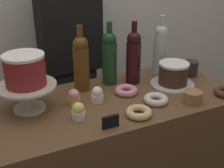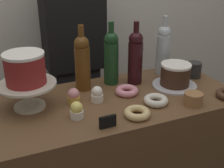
{
  "view_description": "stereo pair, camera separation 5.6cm",
  "coord_description": "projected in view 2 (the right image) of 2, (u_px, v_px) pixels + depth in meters",
  "views": [
    {
      "loc": [
        -0.52,
        -1.1,
        1.53
      ],
      "look_at": [
        0.0,
        0.0,
        0.97
      ],
      "focal_mm": 46.87,
      "sensor_mm": 36.0,
      "label": 1
    },
    {
      "loc": [
        -0.47,
        -1.12,
        1.53
      ],
      "look_at": [
        0.0,
        0.0,
        0.97
      ],
      "focal_mm": 46.87,
      "sensor_mm": 36.0,
      "label": 2
    }
  ],
  "objects": [
    {
      "name": "cupcake_lemon",
      "position": [
        77.0,
        110.0,
        1.21
      ],
      "size": [
        0.06,
        0.06,
        0.07
      ],
      "color": "white",
      "rests_on": "display_counter"
    },
    {
      "name": "donut_sugar",
      "position": [
        156.0,
        100.0,
        1.33
      ],
      "size": [
        0.11,
        0.11,
        0.03
      ],
      "color": "silver",
      "rests_on": "display_counter"
    },
    {
      "name": "silver_serving_platter",
      "position": [
        174.0,
        85.0,
        1.51
      ],
      "size": [
        0.23,
        0.23,
        0.01
      ],
      "color": "silver",
      "rests_on": "display_counter"
    },
    {
      "name": "coffee_cup_ceramic",
      "position": [
        194.0,
        70.0,
        1.6
      ],
      "size": [
        0.08,
        0.08,
        0.08
      ],
      "color": "#282828",
      "rests_on": "display_counter"
    },
    {
      "name": "cupcake_vanilla",
      "position": [
        97.0,
        94.0,
        1.34
      ],
      "size": [
        0.06,
        0.06,
        0.07
      ],
      "color": "white",
      "rests_on": "display_counter"
    },
    {
      "name": "cupcake_strawberry",
      "position": [
        74.0,
        96.0,
        1.32
      ],
      "size": [
        0.06,
        0.06,
        0.07
      ],
      "color": "gold",
      "rests_on": "display_counter"
    },
    {
      "name": "wine_bottle_green",
      "position": [
        111.0,
        57.0,
        1.49
      ],
      "size": [
        0.08,
        0.08,
        0.33
      ],
      "color": "#193D1E",
      "rests_on": "display_counter"
    },
    {
      "name": "wine_bottle_amber",
      "position": [
        82.0,
        62.0,
        1.42
      ],
      "size": [
        0.08,
        0.08,
        0.33
      ],
      "color": "#5B3814",
      "rests_on": "display_counter"
    },
    {
      "name": "wine_bottle_clear",
      "position": [
        163.0,
        49.0,
        1.61
      ],
      "size": [
        0.08,
        0.08,
        0.33
      ],
      "color": "#B2BCC1",
      "rests_on": "display_counter"
    },
    {
      "name": "donut_pink",
      "position": [
        127.0,
        91.0,
        1.42
      ],
      "size": [
        0.11,
        0.11,
        0.03
      ],
      "color": "pink",
      "rests_on": "display_counter"
    },
    {
      "name": "cake_stand_pedestal",
      "position": [
        28.0,
        91.0,
        1.27
      ],
      "size": [
        0.25,
        0.25,
        0.12
      ],
      "color": "beige",
      "rests_on": "display_counter"
    },
    {
      "name": "donut_glazed",
      "position": [
        137.0,
        113.0,
        1.23
      ],
      "size": [
        0.11,
        0.11,
        0.03
      ],
      "color": "#E0C17F",
      "rests_on": "display_counter"
    },
    {
      "name": "cookie_stack",
      "position": [
        193.0,
        99.0,
        1.32
      ],
      "size": [
        0.08,
        0.08,
        0.05
      ],
      "color": "olive",
      "rests_on": "display_counter"
    },
    {
      "name": "chocolate_round_cake",
      "position": [
        175.0,
        74.0,
        1.48
      ],
      "size": [
        0.15,
        0.15,
        0.11
      ],
      "color": "#3D2619",
      "rests_on": "silver_serving_platter"
    },
    {
      "name": "price_sign_chalkboard",
      "position": [
        108.0,
        122.0,
        1.15
      ],
      "size": [
        0.07,
        0.01,
        0.05
      ],
      "color": "black",
      "rests_on": "display_counter"
    },
    {
      "name": "wine_bottle_dark_red",
      "position": [
        135.0,
        57.0,
        1.49
      ],
      "size": [
        0.08,
        0.08,
        0.33
      ],
      "color": "black",
      "rests_on": "display_counter"
    },
    {
      "name": "barista_figure",
      "position": [
        75.0,
        68.0,
        1.88
      ],
      "size": [
        0.36,
        0.22,
        1.6
      ],
      "color": "black",
      "rests_on": "ground_plane"
    },
    {
      "name": "white_layer_cake",
      "position": [
        25.0,
        68.0,
        1.23
      ],
      "size": [
        0.17,
        0.17,
        0.14
      ],
      "color": "maroon",
      "rests_on": "cake_stand_pedestal"
    }
  ]
}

